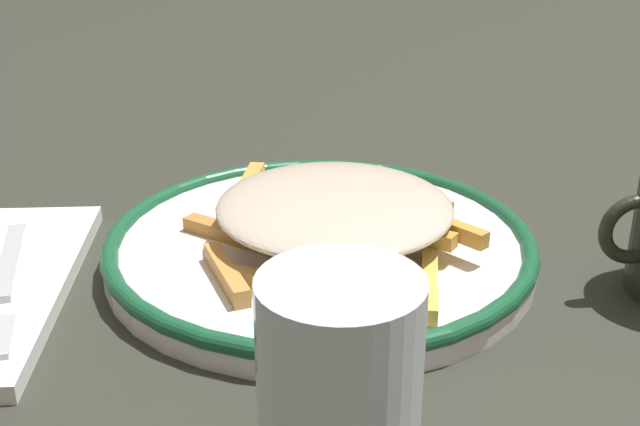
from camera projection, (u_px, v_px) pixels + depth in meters
The scene contains 5 objects.
ground_plane at pixel (320, 261), 0.59m from camera, with size 2.60×2.60×0.00m, color #32332A.
plate at pixel (320, 246), 0.58m from camera, with size 0.30×0.30×0.02m.
fries_heap at pixel (333, 212), 0.56m from camera, with size 0.20×0.23×0.04m.
fork at pixel (5, 284), 0.53m from camera, with size 0.04×0.18×0.00m.
water_glass at pixel (340, 383), 0.37m from camera, with size 0.07×0.07×0.10m, color silver.
Camera 1 is at (0.07, 0.52, 0.27)m, focal length 46.60 mm.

